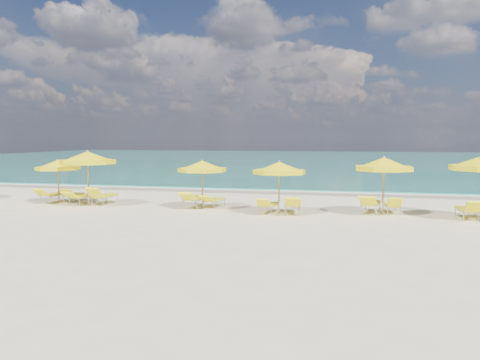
# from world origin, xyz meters

# --- Properties ---
(ground_plane) EXTENTS (120.00, 120.00, 0.00)m
(ground_plane) POSITION_xyz_m (0.00, 0.00, 0.00)
(ground_plane) COLOR beige
(ocean) EXTENTS (120.00, 80.00, 0.30)m
(ocean) POSITION_xyz_m (0.00, 48.00, 0.00)
(ocean) COLOR #14725F
(ocean) RESTS_ON ground
(wet_sand_band) EXTENTS (120.00, 2.60, 0.01)m
(wet_sand_band) POSITION_xyz_m (0.00, 7.40, 0.00)
(wet_sand_band) COLOR tan
(wet_sand_band) RESTS_ON ground
(foam_line) EXTENTS (120.00, 1.20, 0.03)m
(foam_line) POSITION_xyz_m (0.00, 8.20, 0.00)
(foam_line) COLOR white
(foam_line) RESTS_ON ground
(whitecap_near) EXTENTS (14.00, 0.36, 0.05)m
(whitecap_near) POSITION_xyz_m (-6.00, 17.00, 0.00)
(whitecap_near) COLOR white
(whitecap_near) RESTS_ON ground
(whitecap_far) EXTENTS (18.00, 0.30, 0.05)m
(whitecap_far) POSITION_xyz_m (8.00, 24.00, 0.00)
(whitecap_far) COLOR white
(whitecap_far) RESTS_ON ground
(umbrella_1) EXTENTS (2.49, 2.49, 2.13)m
(umbrella_1) POSITION_xyz_m (-8.79, 0.48, 1.82)
(umbrella_1) COLOR #A98254
(umbrella_1) RESTS_ON ground
(umbrella_2) EXTENTS (3.32, 3.32, 2.59)m
(umbrella_2) POSITION_xyz_m (-6.87, -0.05, 2.21)
(umbrella_2) COLOR #A98254
(umbrella_2) RESTS_ON ground
(umbrella_3) EXTENTS (2.76, 2.76, 2.19)m
(umbrella_3) POSITION_xyz_m (-1.44, 0.29, 1.87)
(umbrella_3) COLOR #A98254
(umbrella_3) RESTS_ON ground
(umbrella_4) EXTENTS (2.79, 2.79, 2.22)m
(umbrella_4) POSITION_xyz_m (2.10, -0.45, 1.89)
(umbrella_4) COLOR #A98254
(umbrella_4) RESTS_ON ground
(umbrella_5) EXTENTS (3.12, 3.12, 2.42)m
(umbrella_5) POSITION_xyz_m (6.28, 0.36, 2.06)
(umbrella_5) COLOR #A98254
(umbrella_5) RESTS_ON ground
(lounger_1_left) EXTENTS (0.86, 1.99, 0.79)m
(lounger_1_left) POSITION_xyz_m (-9.19, 0.67, 0.23)
(lounger_1_left) COLOR #A5A8AD
(lounger_1_left) RESTS_ON ground
(lounger_1_right) EXTENTS (0.80, 1.72, 0.76)m
(lounger_1_right) POSITION_xyz_m (-8.31, 0.97, 0.21)
(lounger_1_right) COLOR #A5A8AD
(lounger_1_right) RESTS_ON ground
(lounger_2_left) EXTENTS (0.86, 1.96, 0.75)m
(lounger_2_left) POSITION_xyz_m (-7.40, 0.29, 0.23)
(lounger_2_left) COLOR #A5A8AD
(lounger_2_left) RESTS_ON ground
(lounger_2_right) EXTENTS (0.71, 1.91, 0.93)m
(lounger_2_right) POSITION_xyz_m (-6.38, 0.49, 0.24)
(lounger_2_right) COLOR #A5A8AD
(lounger_2_right) RESTS_ON ground
(lounger_3_left) EXTENTS (0.78, 2.09, 0.84)m
(lounger_3_left) POSITION_xyz_m (-1.88, 0.62, 0.25)
(lounger_3_left) COLOR #A5A8AD
(lounger_3_left) RESTS_ON ground
(lounger_3_right) EXTENTS (0.88, 1.76, 0.67)m
(lounger_3_right) POSITION_xyz_m (-1.05, 0.79, 0.20)
(lounger_3_right) COLOR #A5A8AD
(lounger_3_right) RESTS_ON ground
(lounger_4_left) EXTENTS (0.75, 1.76, 0.75)m
(lounger_4_left) POSITION_xyz_m (1.64, -0.27, 0.21)
(lounger_4_left) COLOR #A5A8AD
(lounger_4_left) RESTS_ON ground
(lounger_4_right) EXTENTS (0.92, 2.06, 0.84)m
(lounger_4_right) POSITION_xyz_m (2.63, -0.20, 0.24)
(lounger_4_right) COLOR #A5A8AD
(lounger_4_right) RESTS_ON ground
(lounger_5_left) EXTENTS (1.00, 2.11, 0.86)m
(lounger_5_left) POSITION_xyz_m (5.82, 0.73, 0.25)
(lounger_5_left) COLOR #A5A8AD
(lounger_5_left) RESTS_ON ground
(lounger_5_right) EXTENTS (0.64, 1.63, 0.78)m
(lounger_5_right) POSITION_xyz_m (6.68, 0.82, 0.20)
(lounger_5_right) COLOR #A5A8AD
(lounger_5_right) RESTS_ON ground
(lounger_6_left) EXTENTS (0.66, 1.72, 0.84)m
(lounger_6_left) POSITION_xyz_m (9.40, 0.04, 0.22)
(lounger_6_left) COLOR #A5A8AD
(lounger_6_left) RESTS_ON ground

